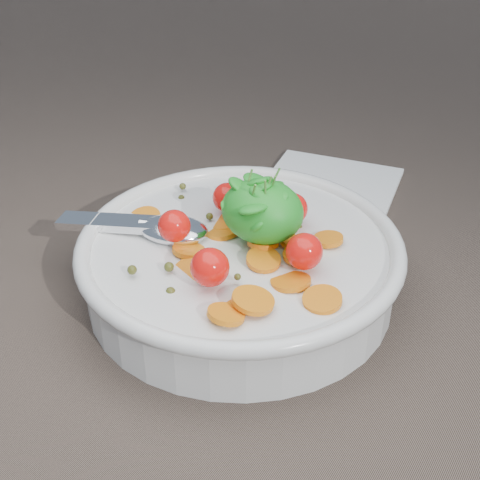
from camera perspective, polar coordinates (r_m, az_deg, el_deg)
The scene contains 3 objects.
ground at distance 0.65m, azimuth -1.01°, elevation -2.55°, with size 6.00×6.00×0.00m, color brown.
bowl at distance 0.60m, azimuth 0.03°, elevation -1.87°, with size 0.31×0.29×0.12m.
napkin at distance 0.80m, azimuth 7.74°, elevation 4.76°, with size 0.15×0.13×0.01m, color white.
Camera 1 is at (0.29, -0.44, 0.38)m, focal length 50.00 mm.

